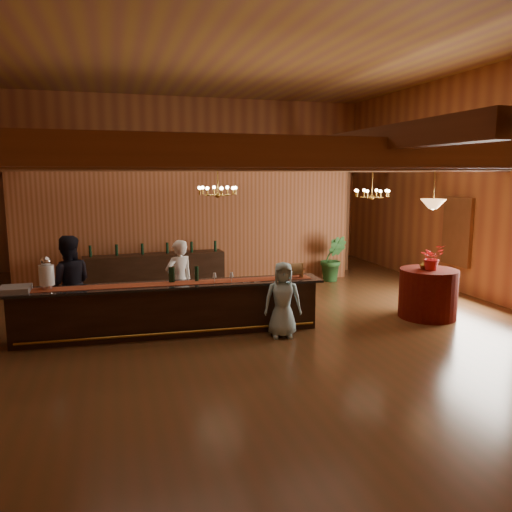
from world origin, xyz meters
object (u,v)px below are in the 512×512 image
object	(u,v)px
chandelier_right	(372,193)
guest	(283,300)
tasting_bar	(170,309)
round_table	(428,293)
raffle_drum	(295,269)
backbar_shelf	(156,273)
staff_second	(68,284)
pendant_lamp	(433,204)
floor_plant	(333,258)
beverage_dispenser	(47,274)
chandelier_left	(218,190)
bartender	(179,281)

from	to	relation	value
chandelier_right	guest	bearing A→B (deg)	-145.38
tasting_bar	round_table	distance (m)	5.38
raffle_drum	backbar_shelf	world-z (taller)	raffle_drum
round_table	backbar_shelf	bearing A→B (deg)	143.40
round_table	staff_second	bearing A→B (deg)	171.55
pendant_lamp	floor_plant	size ratio (longest dim) A/B	0.69
raffle_drum	pendant_lamp	world-z (taller)	pendant_lamp
chandelier_right	floor_plant	distance (m)	2.98
beverage_dispenser	backbar_shelf	bearing A→B (deg)	57.64
beverage_dispenser	chandelier_left	bearing A→B (deg)	15.73
staff_second	guest	world-z (taller)	staff_second
staff_second	guest	distance (m)	4.09
chandelier_left	floor_plant	bearing A→B (deg)	32.67
pendant_lamp	staff_second	xyz separation A→B (m)	(-7.20, 1.07, -1.47)
pendant_lamp	staff_second	bearing A→B (deg)	171.55
beverage_dispenser	raffle_drum	bearing A→B (deg)	-3.98
raffle_drum	floor_plant	distance (m)	4.52
floor_plant	backbar_shelf	bearing A→B (deg)	179.32
staff_second	guest	size ratio (longest dim) A/B	1.32
beverage_dispenser	pendant_lamp	distance (m)	7.61
guest	raffle_drum	bearing A→B (deg)	65.32
beverage_dispenser	staff_second	world-z (taller)	staff_second
chandelier_right	guest	size ratio (longest dim) A/B	0.57
round_table	bartender	world-z (taller)	bartender
raffle_drum	pendant_lamp	bearing A→B (deg)	-3.86
pendant_lamp	guest	world-z (taller)	pendant_lamp
bartender	pendant_lamp	bearing A→B (deg)	142.69
chandelier_left	guest	distance (m)	2.79
bartender	guest	world-z (taller)	bartender
beverage_dispenser	round_table	xyz separation A→B (m)	(7.50, -0.52, -0.75)
backbar_shelf	round_table	xyz separation A→B (m)	(5.32, -3.95, 0.02)
round_table	floor_plant	xyz separation A→B (m)	(-0.38, 3.90, 0.14)
tasting_bar	chandelier_right	size ratio (longest dim) A/B	7.36
round_table	chandelier_right	bearing A→B (deg)	107.40
round_table	guest	bearing A→B (deg)	-173.90
pendant_lamp	bartender	distance (m)	5.44
chandelier_left	chandelier_right	bearing A→B (deg)	2.67
chandelier_left	pendant_lamp	distance (m)	4.45
chandelier_left	tasting_bar	bearing A→B (deg)	-137.11
chandelier_right	staff_second	distance (m)	6.91
round_table	bartender	size ratio (longest dim) A/B	0.71
beverage_dispenser	backbar_shelf	world-z (taller)	beverage_dispenser
chandelier_left	raffle_drum	bearing A→B (deg)	-44.63
beverage_dispenser	guest	bearing A→B (deg)	-11.99
floor_plant	raffle_drum	bearing A→B (deg)	-124.64
tasting_bar	bartender	bearing A→B (deg)	73.66
tasting_bar	beverage_dispenser	xyz separation A→B (m)	(-2.14, 0.15, 0.77)
tasting_bar	floor_plant	bearing A→B (deg)	38.13
guest	chandelier_right	bearing A→B (deg)	48.18
chandelier_right	bartender	bearing A→B (deg)	-174.62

